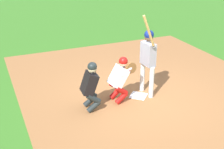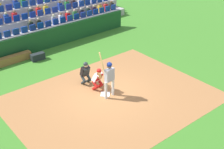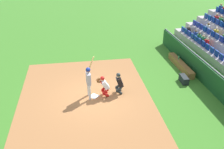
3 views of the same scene
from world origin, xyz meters
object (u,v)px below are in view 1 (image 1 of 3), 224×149
at_px(home_plate_marker, 138,96).
at_px(catcher_crouching, 120,77).
at_px(batter_at_plate, 148,55).
at_px(home_plate_umpire, 91,84).

relative_size(home_plate_marker, catcher_crouching, 0.35).
distance_m(batter_at_plate, catcher_crouching, 0.96).
height_order(batter_at_plate, home_plate_umpire, batter_at_plate).
bearing_deg(batter_at_plate, home_plate_marker, -83.63).
relative_size(batter_at_plate, catcher_crouching, 1.87).
distance_m(batter_at_plate, home_plate_umpire, 1.79).
distance_m(home_plate_marker, catcher_crouching, 0.89).
height_order(home_plate_marker, home_plate_umpire, home_plate_umpire).
bearing_deg(home_plate_marker, batter_at_plate, 96.37).
xyz_separation_m(batter_at_plate, home_plate_umpire, (0.14, -1.72, -0.46)).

